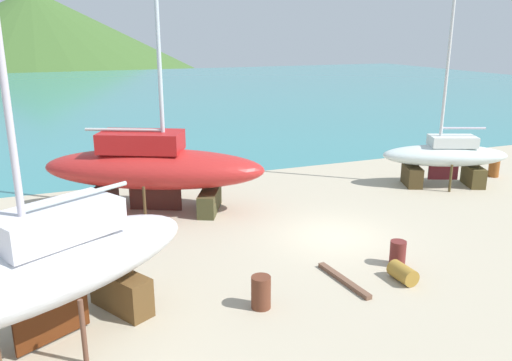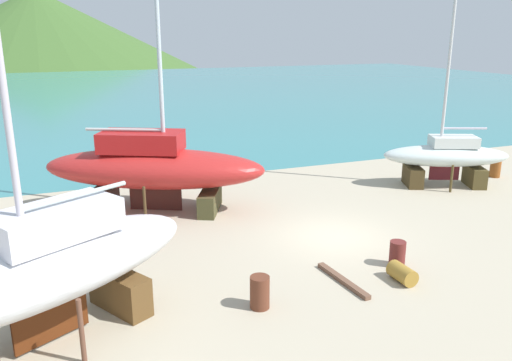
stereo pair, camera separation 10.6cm
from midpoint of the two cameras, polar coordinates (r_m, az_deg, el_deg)
ground_plane at (r=18.22m, az=11.37°, el=-8.19°), size 46.68×46.68×0.00m
sea_water at (r=67.41m, az=-13.80°, el=9.36°), size 134.56×81.77×0.01m
headland_hill at (r=165.72m, az=-22.97°, el=12.32°), size 153.64×153.64×37.92m
sailboat_mid_port at (r=13.42m, az=-22.24°, el=-8.96°), size 8.28×6.11×14.45m
sailboat_small_center at (r=27.09m, az=20.05°, el=2.55°), size 6.38×4.15×10.03m
sailboat_large_starboard at (r=22.22m, az=-11.47°, el=1.49°), size 9.71×6.72×15.52m
barrel_tipped_left at (r=16.71m, az=15.71°, el=-9.81°), size 0.55×0.93×0.53m
barrel_tipped_center at (r=14.61m, az=0.34°, el=-12.23°), size 0.77×0.77×0.94m
barrel_blue_faded at (r=30.02m, az=24.69°, el=1.27°), size 0.76×0.76×0.94m
barrel_tipped_right at (r=17.67m, az=15.21°, el=-7.76°), size 0.74×0.74×0.84m
timber_long_fore at (r=18.60m, az=-19.15°, el=-8.03°), size 0.40×1.86×0.15m
timber_plank_far at (r=16.34m, az=9.46°, el=-10.79°), size 0.43×2.49×0.14m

